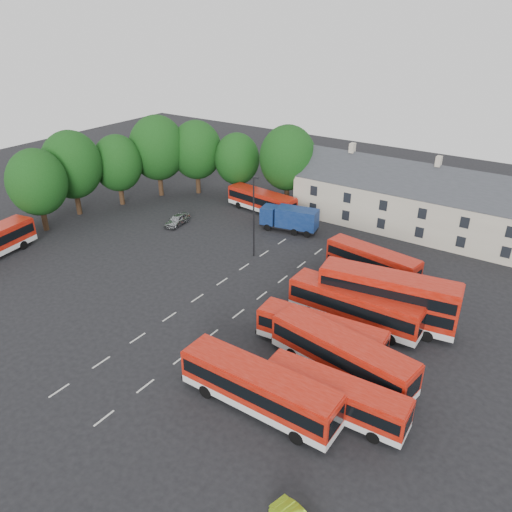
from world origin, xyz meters
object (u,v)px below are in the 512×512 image
object	(u,v)px
bus_row_a	(259,386)
silver_car	(177,220)
box_truck	(290,218)
lamppost	(254,215)
bus_dd_south	(388,296)

from	to	relation	value
bus_row_a	silver_car	distance (m)	35.17
box_truck	lamppost	xyz separation A→B (m)	(0.21, -8.40, 3.27)
box_truck	silver_car	xyz separation A→B (m)	(-13.27, -6.56, -1.08)
bus_row_a	lamppost	distance (m)	24.61
box_truck	silver_car	distance (m)	14.85
silver_car	lamppost	size ratio (longest dim) A/B	0.44
lamppost	silver_car	bearing A→B (deg)	172.21
bus_row_a	box_truck	bearing A→B (deg)	117.02
bus_dd_south	silver_car	bearing A→B (deg)	159.72
bus_row_a	silver_car	xyz separation A→B (m)	(-27.56, 21.80, -1.33)
bus_dd_south	box_truck	distance (m)	21.98
box_truck	silver_car	bearing A→B (deg)	-164.32
bus_row_a	bus_dd_south	xyz separation A→B (m)	(3.42, 15.38, 0.78)
box_truck	silver_car	world-z (taller)	box_truck
bus_row_a	bus_dd_south	size ratio (longest dim) A/B	0.97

